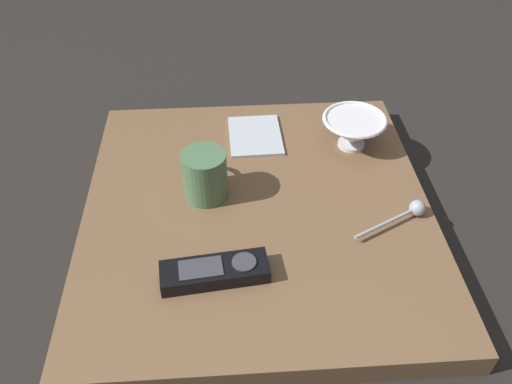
{
  "coord_description": "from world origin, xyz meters",
  "views": [
    {
      "loc": [
        0.05,
        0.68,
        0.7
      ],
      "look_at": [
        0.0,
        -0.01,
        0.07
      ],
      "focal_mm": 36.47,
      "sensor_mm": 36.0,
      "label": 1
    }
  ],
  "objects": [
    {
      "name": "coffee_mug",
      "position": [
        0.09,
        -0.04,
        0.09
      ],
      "size": [
        0.08,
        0.11,
        0.09
      ],
      "color": "#4C724C",
      "rests_on": "table"
    },
    {
      "name": "ground_plane",
      "position": [
        0.0,
        0.0,
        0.0
      ],
      "size": [
        6.0,
        6.0,
        0.0
      ],
      "primitive_type": "plane",
      "color": "black"
    },
    {
      "name": "table",
      "position": [
        0.0,
        0.0,
        0.02
      ],
      "size": [
        0.62,
        0.65,
        0.05
      ],
      "color": "brown",
      "rests_on": "ground"
    },
    {
      "name": "tv_remote_near",
      "position": [
        0.08,
        0.16,
        0.06
      ],
      "size": [
        0.17,
        0.07,
        0.03
      ],
      "color": "black",
      "rests_on": "table"
    },
    {
      "name": "teaspoon",
      "position": [
        -0.27,
        0.05,
        0.06
      ],
      "size": [
        0.14,
        0.08,
        0.03
      ],
      "color": "#A3A5B2",
      "rests_on": "table"
    },
    {
      "name": "cereal_bowl",
      "position": [
        -0.2,
        -0.16,
        0.08
      ],
      "size": [
        0.13,
        0.13,
        0.07
      ],
      "color": "silver",
      "rests_on": "table"
    },
    {
      "name": "folded_napkin",
      "position": [
        -0.01,
        -0.21,
        0.05
      ],
      "size": [
        0.11,
        0.14,
        0.01
      ],
      "color": "#B2BCC6",
      "rests_on": "table"
    }
  ]
}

